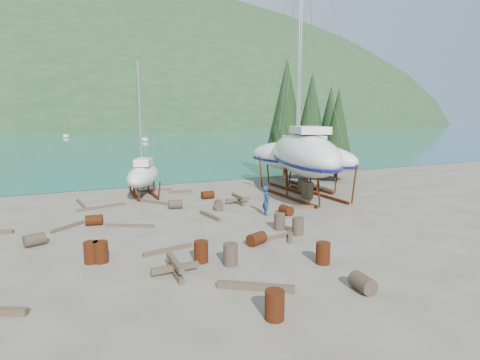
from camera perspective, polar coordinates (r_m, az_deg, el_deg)
name	(u,v)px	position (r m, az deg, el deg)	size (l,w,h in m)	color
ground	(248,228)	(20.11, 1.27, -7.38)	(600.00, 600.00, 0.00)	#564E44
bay_water	(75,126)	(332.41, -23.87, 7.57)	(700.00, 700.00, 0.00)	#187C7A
far_hill	(75,126)	(337.40, -23.89, 7.58)	(800.00, 360.00, 110.00)	#1D371B
far_house_center	(37,124)	(207.58, -28.54, 7.44)	(6.60, 5.60, 5.60)	beige
far_house_right	(142,124)	(210.82, -14.74, 8.27)	(6.60, 5.60, 5.60)	beige
cypress_near_right	(311,119)	(36.05, 10.79, 9.19)	(3.60, 3.60, 10.00)	black
cypress_mid_right	(338,128)	(35.40, 14.65, 7.64)	(3.06, 3.06, 8.50)	black
cypress_back_left	(286,109)	(36.88, 7.06, 10.64)	(4.14, 4.14, 11.50)	black
cypress_far_right	(330,124)	(38.66, 13.53, 8.24)	(3.24, 3.24, 9.00)	black
moored_boat_mid	(144,140)	(99.15, -14.37, 5.94)	(2.00, 5.00, 6.05)	silver
moored_boat_far	(66,136)	(127.36, -25.00, 6.06)	(2.00, 5.00, 6.05)	silver
large_sailboat_near	(303,153)	(27.93, 9.65, 4.05)	(8.03, 13.43, 20.35)	silver
large_sailboat_far	(300,157)	(30.86, 9.14, 3.55)	(5.97, 11.02, 16.74)	silver
small_sailboat_shore	(143,175)	(28.80, -14.52, 0.76)	(4.18, 6.43, 9.88)	silver
worker	(266,201)	(22.62, 3.99, -3.17)	(0.65, 0.43, 1.79)	navy
drum_0	(101,252)	(16.46, -20.44, -10.23)	(0.58, 0.58, 0.88)	#5C2C0F
drum_1	(363,283)	(13.78, 18.18, -14.68)	(0.58, 0.58, 0.88)	#2D2823
drum_2	(94,220)	(22.11, -21.33, -5.71)	(0.58, 0.58, 0.88)	#5C2C0F
drum_3	(275,305)	(11.50, 5.30, -18.43)	(0.58, 0.58, 0.88)	#5C2C0F
drum_4	(208,195)	(27.40, -4.94, -2.26)	(0.58, 0.58, 0.88)	#5C2C0F
drum_5	(280,221)	(19.90, 6.05, -6.30)	(0.58, 0.58, 0.88)	#2D2823
drum_6	(286,210)	(22.99, 7.06, -4.56)	(0.58, 0.58, 0.88)	#5C2C0F
drum_7	(323,253)	(15.69, 12.53, -10.82)	(0.58, 0.58, 0.88)	#5C2C0F
drum_8	(91,252)	(16.56, -21.72, -10.19)	(0.58, 0.58, 0.88)	#5C2C0F
drum_9	(176,204)	(24.69, -9.80, -3.66)	(0.58, 0.58, 0.88)	#2D2823
drum_11	(219,205)	(24.14, -3.26, -3.83)	(0.58, 0.58, 0.88)	#2D2823
drum_12	(257,239)	(17.54, 2.55, -8.94)	(0.58, 0.58, 0.88)	#5C2C0F
drum_13	(201,252)	(15.57, -5.95, -10.81)	(0.58, 0.58, 0.88)	#5C2C0F
drum_15	(35,240)	(19.79, -28.81, -7.98)	(0.58, 0.58, 0.88)	#2D2823
drum_16	(231,254)	(15.20, -1.46, -11.26)	(0.58, 0.58, 0.88)	#2D2823
drum_17	(298,226)	(19.17, 8.82, -6.97)	(0.58, 0.58, 0.88)	#2D2823
timber_0	(81,203)	(27.74, -23.08, -3.31)	(0.14, 2.91, 0.14)	brown
timber_1	(305,207)	(24.83, 9.87, -4.04)	(0.19, 1.83, 0.19)	brown
timber_5	(280,236)	(18.69, 6.18, -8.49)	(0.16, 2.46, 0.16)	brown
timber_6	(181,192)	(29.87, -8.95, -1.75)	(0.19, 1.82, 0.19)	brown
timber_7	(290,237)	(18.62, 7.62, -8.57)	(0.17, 1.55, 0.17)	brown
timber_8	(210,216)	(22.34, -4.57, -5.45)	(0.19, 2.26, 0.19)	brown
timber_9	(156,190)	(31.01, -12.71, -1.50)	(0.15, 2.63, 0.15)	brown
timber_10	(155,202)	(26.49, -12.77, -3.33)	(0.16, 2.75, 0.16)	brown
timber_11	(130,226)	(21.20, -16.42, -6.68)	(0.15, 2.60, 0.15)	brown
timber_12	(168,250)	(17.03, -10.88, -10.40)	(0.17, 2.30, 0.17)	brown
timber_13	(9,312)	(13.68, -31.75, -16.68)	(0.22, 1.08, 0.22)	brown
timber_15	(102,207)	(26.15, -20.33, -3.87)	(0.15, 3.14, 0.15)	brown
timber_16	(256,287)	(13.30, 2.39, -15.92)	(0.23, 2.66, 0.23)	brown
timber_17	(68,227)	(22.12, -24.75, -6.49)	(0.16, 2.11, 0.16)	brown
timber_pile_fore	(175,268)	(14.51, -9.84, -13.03)	(1.80, 1.80, 0.60)	brown
timber_pile_aft	(238,199)	(25.71, -0.29, -2.98)	(1.80, 1.80, 0.60)	brown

